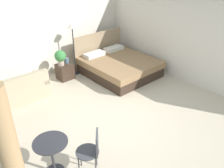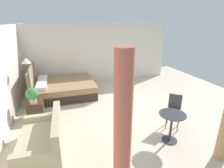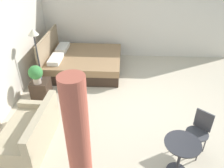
{
  "view_description": "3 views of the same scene",
  "coord_description": "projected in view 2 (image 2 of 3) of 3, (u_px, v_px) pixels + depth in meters",
  "views": [
    {
      "loc": [
        -3.1,
        -3.41,
        3.41
      ],
      "look_at": [
        0.18,
        0.32,
        0.72
      ],
      "focal_mm": 37.97,
      "sensor_mm": 36.0,
      "label": 1
    },
    {
      "loc": [
        -4.81,
        1.82,
        2.63
      ],
      "look_at": [
        0.38,
        0.19,
        0.71
      ],
      "focal_mm": 28.41,
      "sensor_mm": 36.0,
      "label": 2
    },
    {
      "loc": [
        -4.47,
        0.49,
        3.39
      ],
      "look_at": [
        -0.38,
        0.71,
        0.81
      ],
      "focal_mm": 35.96,
      "sensor_mm": 36.0,
      "label": 3
    }
  ],
  "objects": [
    {
      "name": "nightstand",
      "position": [
        36.0,
        109.0,
        5.09
      ],
      "size": [
        0.46,
        0.43,
        0.48
      ],
      "color": "#38281E",
      "rests_on": "ground"
    },
    {
      "name": "curtain_right",
      "position": [
        123.0,
        125.0,
        2.65
      ],
      "size": [
        0.28,
        0.28,
        2.33
      ],
      "color": "#C15B47",
      "rests_on": "ground"
    },
    {
      "name": "floor_lamp",
      "position": [
        28.0,
        71.0,
        5.12
      ],
      "size": [
        0.29,
        0.29,
        1.66
      ],
      "color": "#2D2D33",
      "rests_on": "ground"
    },
    {
      "name": "couch",
      "position": [
        43.0,
        140.0,
        3.73
      ],
      "size": [
        1.52,
        0.9,
        0.81
      ],
      "color": "tan",
      "rests_on": "ground"
    },
    {
      "name": "vase",
      "position": [
        33.0,
        98.0,
        5.08
      ],
      "size": [
        0.13,
        0.13,
        0.16
      ],
      "color": "slate",
      "rests_on": "nightstand"
    },
    {
      "name": "bed",
      "position": [
        63.0,
        88.0,
        6.65
      ],
      "size": [
        1.96,
        2.19,
        1.15
      ],
      "color": "#38281E",
      "rests_on": "ground"
    },
    {
      "name": "potted_plant",
      "position": [
        32.0,
        94.0,
        4.83
      ],
      "size": [
        0.34,
        0.34,
        0.47
      ],
      "color": "tan",
      "rests_on": "nightstand"
    },
    {
      "name": "wall_back",
      "position": [
        1.0,
        80.0,
        4.39
      ],
      "size": [
        8.84,
        0.12,
        2.54
      ],
      "primitive_type": "cube",
      "color": "silver",
      "rests_on": "ground"
    },
    {
      "name": "wall_right",
      "position": [
        99.0,
        54.0,
        7.92
      ],
      "size": [
        0.12,
        6.42,
        2.54
      ],
      "primitive_type": "cube",
      "color": "silver",
      "rests_on": "ground"
    },
    {
      "name": "cafe_chair_near_window",
      "position": [
        174.0,
        108.0,
        4.56
      ],
      "size": [
        0.57,
        0.57,
        0.87
      ],
      "color": "#3F3F44",
      "rests_on": "ground"
    },
    {
      "name": "ground_plane",
      "position": [
        121.0,
        108.0,
        5.72
      ],
      "size": [
        8.84,
        9.42,
        0.02
      ],
      "primitive_type": "cube",
      "color": "beige"
    },
    {
      "name": "balcony_table",
      "position": [
        172.0,
        122.0,
        3.98
      ],
      "size": [
        0.59,
        0.59,
        0.7
      ],
      "color": "#2D2D33",
      "rests_on": "ground"
    }
  ]
}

